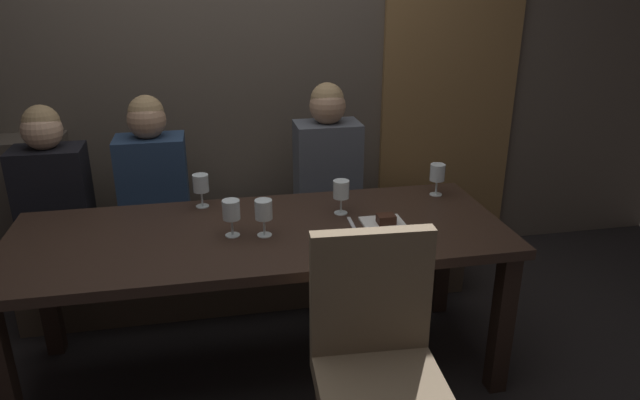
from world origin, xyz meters
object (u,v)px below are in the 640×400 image
object	(u,v)px
diner_far_end	(327,158)
fork_on_table	(352,225)
diner_bearded	(152,171)
wine_glass_far_right	(264,211)
banquette_bench	(251,261)
chair_near_side	(376,352)
dining_table	(261,248)
wine_glass_near_left	(341,190)
wine_glass_near_right	(437,173)
dessert_plate	(385,222)
wine_glass_center_front	(201,185)
wine_glass_far_left	(231,212)
diner_redhead	(51,180)

from	to	relation	value
diner_far_end	fork_on_table	distance (m)	0.74
diner_bearded	wine_glass_far_right	xyz separation A→B (m)	(0.52, -0.77, 0.04)
banquette_bench	chair_near_side	distance (m)	1.50
dining_table	wine_glass_near_left	size ratio (longest dim) A/B	13.41
diner_far_end	wine_glass_near_left	size ratio (longest dim) A/B	4.90
wine_glass_near_right	fork_on_table	xyz separation A→B (m)	(-0.52, -0.29, -0.11)
wine_glass_near_right	fork_on_table	bearing A→B (deg)	-150.49
banquette_bench	dining_table	bearing A→B (deg)	-90.00
dessert_plate	chair_near_side	bearing A→B (deg)	-108.83
chair_near_side	wine_glass_center_front	bearing A→B (deg)	118.74
dining_table	banquette_bench	world-z (taller)	dining_table
dining_table	diner_bearded	distance (m)	0.88
wine_glass_far_left	fork_on_table	distance (m)	0.55
wine_glass_near_left	fork_on_table	bearing A→B (deg)	-82.79
chair_near_side	diner_redhead	xyz separation A→B (m)	(-1.35, 1.42, 0.24)
dining_table	wine_glass_far_right	bearing A→B (deg)	-76.94
chair_near_side	diner_far_end	bearing A→B (deg)	85.09
wine_glass_far_left	wine_glass_far_right	size ratio (longest dim) A/B	1.00
banquette_bench	dessert_plate	xyz separation A→B (m)	(0.56, -0.75, 0.53)
wine_glass_far_left	wine_glass_far_right	distance (m)	0.14
wine_glass_near_right	wine_glass_far_right	size ratio (longest dim) A/B	1.00
banquette_bench	chair_near_side	xyz separation A→B (m)	(0.33, -1.42, 0.33)
wine_glass_near_left	dessert_plate	distance (m)	0.26
wine_glass_far_right	wine_glass_center_front	bearing A→B (deg)	123.62
dining_table	wine_glass_far_right	world-z (taller)	wine_glass_far_right
wine_glass_center_front	wine_glass_far_right	xyz separation A→B (m)	(0.26, -0.39, 0.00)
banquette_bench	diner_far_end	world-z (taller)	diner_far_end
wine_glass_center_front	wine_glass_far_right	distance (m)	0.47
chair_near_side	wine_glass_near_left	xyz separation A→B (m)	(0.06, 0.84, 0.30)
diner_far_end	wine_glass_far_left	bearing A→B (deg)	-127.82
diner_far_end	wine_glass_far_left	xyz separation A→B (m)	(-0.58, -0.74, 0.02)
diner_far_end	diner_bearded	bearing A→B (deg)	-179.86
chair_near_side	wine_glass_far_right	size ratio (longest dim) A/B	5.98
wine_glass_far_left	wine_glass_center_front	world-z (taller)	same
diner_bearded	wine_glass_center_front	bearing A→B (deg)	-55.54
dining_table	diner_redhead	world-z (taller)	diner_redhead
diner_far_end	wine_glass_far_left	size ratio (longest dim) A/B	4.90
diner_redhead	wine_glass_far_left	size ratio (longest dim) A/B	4.54
diner_bearded	diner_redhead	bearing A→B (deg)	-179.03
wine_glass_far_right	dining_table	bearing A→B (deg)	103.06
wine_glass_far_left	wine_glass_far_right	world-z (taller)	same
diner_redhead	diner_far_end	xyz separation A→B (m)	(1.47, 0.01, 0.03)
wine_glass_near_left	dining_table	bearing A→B (deg)	-163.04
dining_table	wine_glass_near_right	xyz separation A→B (m)	(0.93, 0.27, 0.20)
diner_redhead	wine_glass_center_front	world-z (taller)	diner_redhead
diner_bearded	wine_glass_near_right	distance (m)	1.50
diner_far_end	dessert_plate	world-z (taller)	diner_far_end
chair_near_side	dining_table	bearing A→B (deg)	114.69
banquette_bench	diner_bearded	world-z (taller)	diner_bearded
wine_glass_near_left	wine_glass_center_front	world-z (taller)	same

